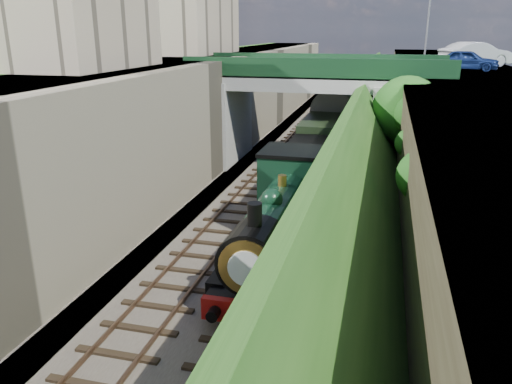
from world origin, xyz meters
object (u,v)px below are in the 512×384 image
tree (409,113)px  locomotive (281,222)px  car_silver (475,54)px  tender (309,176)px  lamppost (429,19)px  car_blue (467,60)px  road_bridge (325,107)px

tree → locomotive: size_ratio=0.65×
car_silver → tender: 19.21m
tree → locomotive: tree is taller
tree → lamppost: 15.00m
car_blue → road_bridge: bearing=125.9°
tree → car_blue: car_blue is taller
tree → car_silver: 14.16m
tree → tender: tree is taller
locomotive → tree: bearing=64.8°
road_bridge → car_blue: size_ratio=4.13×
car_silver → tender: (-9.60, -15.71, -5.49)m
tender → car_blue: bearing=53.4°
road_bridge → tender: (0.26, -7.85, -2.46)m
lamppost → locomotive: (-6.20, -24.10, -7.67)m
lamppost → car_blue: bearing=-66.3°
lamppost → locomotive: size_ratio=0.59×
lamppost → locomotive: lamppost is taller
locomotive → tender: 7.37m
tree → tender: size_ratio=1.10×
road_bridge → tender: size_ratio=2.67×
tender → road_bridge: bearing=91.9°
car_blue → tender: size_ratio=0.65×
lamppost → car_silver: size_ratio=1.15×
road_bridge → tree: (4.97, -5.20, 0.57)m
lamppost → tender: 19.53m
lamppost → tender: (-6.20, -16.73, -7.95)m
car_blue → car_silver: bearing=-1.0°
locomotive → tender: bearing=90.0°
road_bridge → tree: road_bridge is taller
car_silver → locomotive: bearing=127.5°
car_blue → locomotive: 21.27m
tree → tender: 6.20m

